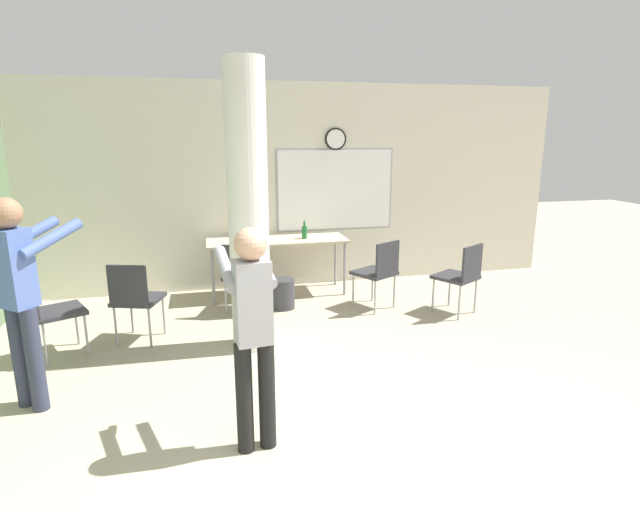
{
  "coord_description": "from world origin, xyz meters",
  "views": [
    {
      "loc": [
        -1.13,
        -1.84,
        2.12
      ],
      "look_at": [
        -0.14,
        2.37,
        1.06
      ],
      "focal_mm": 28.0,
      "sensor_mm": 36.0,
      "label": 1
    }
  ],
  "objects": [
    {
      "name": "wall_back",
      "position": [
        0.01,
        5.06,
        1.4
      ],
      "size": [
        8.0,
        0.15,
        2.8
      ],
      "color": "beige",
      "rests_on": "ground_plane"
    },
    {
      "name": "support_pillar",
      "position": [
        -0.72,
        2.97,
        1.4
      ],
      "size": [
        0.39,
        0.39,
        2.8
      ],
      "color": "silver",
      "rests_on": "ground_plane"
    },
    {
      "name": "folding_table",
      "position": [
        -0.21,
        4.6,
        0.7
      ],
      "size": [
        1.85,
        0.6,
        0.76
      ],
      "color": "beige",
      "rests_on": "ground_plane"
    },
    {
      "name": "bottle_on_table",
      "position": [
        0.16,
        4.58,
        0.85
      ],
      "size": [
        0.07,
        0.07,
        0.24
      ],
      "color": "#1E6B2D",
      "rests_on": "folding_table"
    },
    {
      "name": "waste_bin",
      "position": [
        -0.23,
        4.02,
        0.19
      ],
      "size": [
        0.29,
        0.29,
        0.37
      ],
      "color": "#38383D",
      "rests_on": "ground_plane"
    },
    {
      "name": "chair_mid_room",
      "position": [
        1.8,
        3.32,
        0.51
      ],
      "size": [
        0.6,
        0.6,
        0.87
      ],
      "color": "#2D2D33",
      "rests_on": "ground_plane"
    },
    {
      "name": "chair_near_pillar",
      "position": [
        -1.87,
        3.31,
        0.51
      ],
      "size": [
        0.56,
        0.56,
        0.87
      ],
      "color": "#2D2D33",
      "rests_on": "ground_plane"
    },
    {
      "name": "chair_by_left_wall",
      "position": [
        -2.62,
        3.13,
        0.51
      ],
      "size": [
        0.59,
        0.59,
        0.87
      ],
      "color": "#2D2D33",
      "rests_on": "ground_plane"
    },
    {
      "name": "chair_table_left",
      "position": [
        -0.73,
        3.98,
        0.51
      ],
      "size": [
        0.56,
        0.56,
        0.87
      ],
      "color": "#2D2D33",
      "rests_on": "ground_plane"
    },
    {
      "name": "chair_table_right",
      "position": [
        0.91,
        3.72,
        0.51
      ],
      "size": [
        0.6,
        0.6,
        0.87
      ],
      "color": "#2D2D33",
      "rests_on": "ground_plane"
    },
    {
      "name": "person_playing_front",
      "position": [
        -0.86,
        1.26,
        0.91
      ],
      "size": [
        0.39,
        0.6,
        1.55
      ],
      "color": "black",
      "rests_on": "ground_plane"
    },
    {
      "name": "person_watching_back",
      "position": [
        -2.52,
        2.19,
        0.98
      ],
      "size": [
        0.61,
        0.66,
        1.67
      ],
      "color": "#2D3347",
      "rests_on": "ground_plane"
    }
  ]
}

